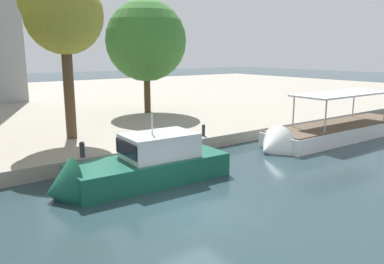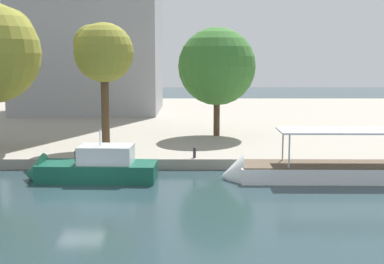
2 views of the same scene
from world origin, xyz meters
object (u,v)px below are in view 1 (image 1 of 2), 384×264
(motor_yacht_1, at_px, (138,170))
(tour_boat_2, at_px, (331,135))
(tree_3, at_px, (148,41))
(mooring_bollard_1, at_px, (82,149))
(tree_4, at_px, (59,13))
(mooring_bollard_2, at_px, (203,130))

(motor_yacht_1, height_order, tour_boat_2, motor_yacht_1)
(motor_yacht_1, distance_m, tree_3, 18.30)
(motor_yacht_1, distance_m, mooring_bollard_1, 3.72)
(motor_yacht_1, height_order, tree_4, tree_4)
(mooring_bollard_2, height_order, tree_3, tree_3)
(tour_boat_2, bearing_deg, mooring_bollard_2, -23.21)
(motor_yacht_1, bearing_deg, tree_3, -119.90)
(mooring_bollard_1, bearing_deg, motor_yacht_1, -68.70)
(motor_yacht_1, distance_m, tree_4, 11.44)
(tree_3, bearing_deg, tree_4, -147.52)
(tree_4, bearing_deg, mooring_bollard_1, -100.40)
(tour_boat_2, height_order, tree_3, tree_3)
(tree_3, height_order, tree_4, tree_4)
(mooring_bollard_1, bearing_deg, tree_3, 46.59)
(motor_yacht_1, bearing_deg, tree_4, -84.82)
(mooring_bollard_1, xyz_separation_m, tree_3, (10.48, 11.08, 5.83))
(motor_yacht_1, height_order, mooring_bollard_2, motor_yacht_1)
(mooring_bollard_2, height_order, tree_4, tree_4)
(tree_4, bearing_deg, mooring_bollard_2, -32.34)
(mooring_bollard_1, xyz_separation_m, tree_4, (0.92, 4.99, 7.19))
(tour_boat_2, distance_m, mooring_bollard_2, 9.31)
(mooring_bollard_1, height_order, mooring_bollard_2, mooring_bollard_1)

